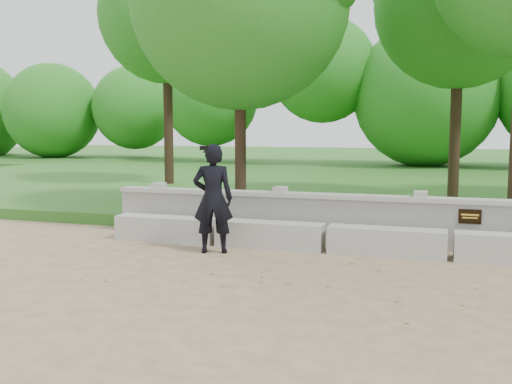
% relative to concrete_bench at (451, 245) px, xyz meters
% --- Properties ---
extents(ground, '(80.00, 80.00, 0.00)m').
position_rel_concrete_bench_xyz_m(ground, '(-0.00, -1.90, -0.22)').
color(ground, tan).
rests_on(ground, ground).
extents(lawn, '(40.00, 22.00, 0.25)m').
position_rel_concrete_bench_xyz_m(lawn, '(-0.00, 12.10, -0.10)').
color(lawn, '#26601F').
rests_on(lawn, ground).
extents(concrete_bench, '(11.90, 0.45, 0.45)m').
position_rel_concrete_bench_xyz_m(concrete_bench, '(0.00, 0.00, 0.00)').
color(concrete_bench, '#B1AFA8').
rests_on(concrete_bench, ground).
extents(parapet_wall, '(12.50, 0.35, 0.90)m').
position_rel_concrete_bench_xyz_m(parapet_wall, '(0.00, 0.70, 0.24)').
color(parapet_wall, '#A7A59E').
rests_on(parapet_wall, ground).
extents(man_main, '(0.77, 0.70, 1.83)m').
position_rel_concrete_bench_xyz_m(man_main, '(-3.78, -0.68, 0.69)').
color(man_main, black).
rests_on(man_main, ground).
extents(tree_far_left, '(4.34, 4.34, 7.91)m').
position_rel_concrete_bench_xyz_m(tree_far_left, '(-8.69, 7.62, 5.75)').
color(tree_far_left, '#382619').
rests_on(tree_far_left, lawn).
extents(shrub_a, '(0.39, 0.32, 0.64)m').
position_rel_concrete_bench_xyz_m(shrub_a, '(-1.63, 1.47, 0.35)').
color(shrub_a, '#469031').
rests_on(shrub_a, lawn).
extents(shrub_b, '(0.37, 0.39, 0.56)m').
position_rel_concrete_bench_xyz_m(shrub_b, '(-1.25, 1.82, 0.31)').
color(shrub_b, '#469031').
rests_on(shrub_b, lawn).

